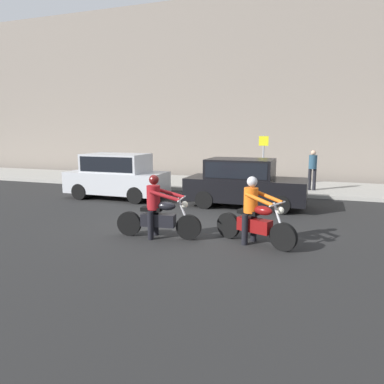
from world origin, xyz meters
TOP-DOWN VIEW (x-y plane):
  - ground_plane at (0.00, 0.00)m, footprint 80.00×80.00m
  - sidewalk_slab at (0.00, 8.00)m, footprint 40.00×4.40m
  - building_facade at (0.00, 11.40)m, footprint 40.00×1.40m
  - motorcycle_with_rider_crimson at (-0.18, -1.25)m, footprint 2.23×0.71m
  - motorcycle_with_rider_orange_stripe at (2.22, -0.97)m, footprint 2.07×1.02m
  - parked_hatchback_silver at (-4.05, 3.23)m, footprint 4.01×1.76m
  - parked_sedan_black at (1.11, 3.28)m, footprint 4.21×1.82m
  - street_sign_post at (1.15, 7.61)m, footprint 0.44×0.08m
  - pedestrian_bystander at (3.36, 7.08)m, footprint 0.34×0.34m

SIDE VIEW (x-z plane):
  - ground_plane at x=0.00m, z-range 0.00..0.00m
  - sidewalk_slab at x=0.00m, z-range 0.00..0.14m
  - motorcycle_with_rider_crimson at x=-0.18m, z-range -0.15..1.47m
  - motorcycle_with_rider_orange_stripe at x=2.22m, z-range -0.15..1.49m
  - parked_sedan_black at x=1.11m, z-range 0.02..1.74m
  - parked_hatchback_silver at x=-4.05m, z-range 0.04..1.84m
  - pedestrian_bystander at x=3.36m, z-range 0.29..2.03m
  - street_sign_post at x=1.15m, z-range 0.40..2.75m
  - building_facade at x=0.00m, z-range 0.00..9.92m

